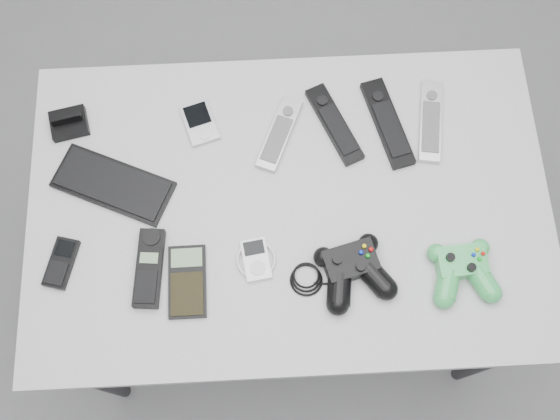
{
  "coord_description": "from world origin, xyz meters",
  "views": [
    {
      "loc": [
        0.03,
        -0.44,
        2.08
      ],
      "look_at": [
        0.05,
        0.02,
        0.77
      ],
      "focal_mm": 42.0,
      "sensor_mm": 36.0,
      "label": 1
    }
  ],
  "objects_px": {
    "calculator": "(187,281)",
    "desk": "(289,214)",
    "controller_green": "(463,269)",
    "remote_silver_b": "(430,121)",
    "cordless_handset": "(149,268)",
    "pda_keyboard": "(113,184)",
    "mp3_player": "(256,260)",
    "remote_black_a": "(334,124)",
    "remote_silver_a": "(279,133)",
    "pda": "(200,123)",
    "mobile_phone": "(61,263)",
    "remote_black_b": "(387,123)",
    "controller_black": "(353,269)"
  },
  "relations": [
    {
      "from": "remote_silver_a",
      "to": "controller_green",
      "type": "xyz_separation_m",
      "value": [
        0.36,
        -0.33,
        0.01
      ]
    },
    {
      "from": "desk",
      "to": "remote_silver_a",
      "type": "height_order",
      "value": "remote_silver_a"
    },
    {
      "from": "pda_keyboard",
      "to": "calculator",
      "type": "xyz_separation_m",
      "value": [
        0.16,
        -0.22,
        -0.0
      ]
    },
    {
      "from": "desk",
      "to": "controller_black",
      "type": "distance_m",
      "value": 0.22
    },
    {
      "from": "pda",
      "to": "calculator",
      "type": "height_order",
      "value": "same"
    },
    {
      "from": "cordless_handset",
      "to": "calculator",
      "type": "height_order",
      "value": "cordless_handset"
    },
    {
      "from": "remote_black_b",
      "to": "mobile_phone",
      "type": "relative_size",
      "value": 2.05
    },
    {
      "from": "pda_keyboard",
      "to": "controller_black",
      "type": "relative_size",
      "value": 0.99
    },
    {
      "from": "desk",
      "to": "mp3_player",
      "type": "distance_m",
      "value": 0.16
    },
    {
      "from": "pda",
      "to": "desk",
      "type": "bearing_deg",
      "value": -63.43
    },
    {
      "from": "remote_silver_a",
      "to": "cordless_handset",
      "type": "height_order",
      "value": "cordless_handset"
    },
    {
      "from": "remote_silver_b",
      "to": "mp3_player",
      "type": "distance_m",
      "value": 0.5
    },
    {
      "from": "cordless_handset",
      "to": "remote_silver_b",
      "type": "bearing_deg",
      "value": 31.24
    },
    {
      "from": "calculator",
      "to": "remote_black_a",
      "type": "bearing_deg",
      "value": 45.73
    },
    {
      "from": "remote_silver_b",
      "to": "pda",
      "type": "bearing_deg",
      "value": -173.31
    },
    {
      "from": "controller_black",
      "to": "controller_green",
      "type": "relative_size",
      "value": 1.71
    },
    {
      "from": "controller_green",
      "to": "remote_silver_a",
      "type": "bearing_deg",
      "value": 133.4
    },
    {
      "from": "mobile_phone",
      "to": "cordless_handset",
      "type": "height_order",
      "value": "cordless_handset"
    },
    {
      "from": "pda_keyboard",
      "to": "mp3_player",
      "type": "height_order",
      "value": "same"
    },
    {
      "from": "pda",
      "to": "mobile_phone",
      "type": "height_order",
      "value": "mobile_phone"
    },
    {
      "from": "calculator",
      "to": "desk",
      "type": "bearing_deg",
      "value": 35.94
    },
    {
      "from": "pda",
      "to": "remote_silver_a",
      "type": "distance_m",
      "value": 0.18
    },
    {
      "from": "remote_silver_b",
      "to": "cordless_handset",
      "type": "height_order",
      "value": "cordless_handset"
    },
    {
      "from": "cordless_handset",
      "to": "remote_silver_a",
      "type": "bearing_deg",
      "value": 50.91
    },
    {
      "from": "mobile_phone",
      "to": "controller_green",
      "type": "distance_m",
      "value": 0.83
    },
    {
      "from": "calculator",
      "to": "cordless_handset",
      "type": "bearing_deg",
      "value": 157.92
    },
    {
      "from": "pda",
      "to": "mobile_phone",
      "type": "xyz_separation_m",
      "value": [
        -0.29,
        -0.31,
        0.0
      ]
    },
    {
      "from": "desk",
      "to": "mobile_phone",
      "type": "relative_size",
      "value": 10.56
    },
    {
      "from": "calculator",
      "to": "controller_black",
      "type": "distance_m",
      "value": 0.34
    },
    {
      "from": "pda",
      "to": "calculator",
      "type": "relative_size",
      "value": 0.66
    },
    {
      "from": "pda_keyboard",
      "to": "controller_green",
      "type": "distance_m",
      "value": 0.76
    },
    {
      "from": "pda_keyboard",
      "to": "remote_black_a",
      "type": "bearing_deg",
      "value": 38.17
    },
    {
      "from": "desk",
      "to": "cordless_handset",
      "type": "bearing_deg",
      "value": -156.31
    },
    {
      "from": "pda_keyboard",
      "to": "remote_black_b",
      "type": "bearing_deg",
      "value": 35.25
    },
    {
      "from": "mobile_phone",
      "to": "cordless_handset",
      "type": "xyz_separation_m",
      "value": [
        0.18,
        -0.02,
        0.0
      ]
    },
    {
      "from": "desk",
      "to": "pda_keyboard",
      "type": "bearing_deg",
      "value": 170.74
    },
    {
      "from": "remote_silver_b",
      "to": "remote_black_a",
      "type": "bearing_deg",
      "value": -171.82
    },
    {
      "from": "remote_black_a",
      "to": "cordless_handset",
      "type": "relative_size",
      "value": 1.22
    },
    {
      "from": "remote_silver_b",
      "to": "mobile_phone",
      "type": "distance_m",
      "value": 0.86
    },
    {
      "from": "desk",
      "to": "remote_silver_a",
      "type": "bearing_deg",
      "value": 94.59
    },
    {
      "from": "remote_silver_b",
      "to": "controller_black",
      "type": "distance_m",
      "value": 0.39
    },
    {
      "from": "remote_black_b",
      "to": "remote_silver_b",
      "type": "relative_size",
      "value": 1.09
    },
    {
      "from": "remote_silver_b",
      "to": "controller_green",
      "type": "relative_size",
      "value": 1.34
    },
    {
      "from": "controller_green",
      "to": "remote_silver_b",
      "type": "bearing_deg",
      "value": 89.32
    },
    {
      "from": "pda",
      "to": "remote_silver_a",
      "type": "bearing_deg",
      "value": -28.27
    },
    {
      "from": "pda_keyboard",
      "to": "controller_black",
      "type": "distance_m",
      "value": 0.55
    },
    {
      "from": "pda",
      "to": "controller_black",
      "type": "relative_size",
      "value": 0.39
    },
    {
      "from": "remote_silver_b",
      "to": "controller_green",
      "type": "bearing_deg",
      "value": -77.78
    },
    {
      "from": "mp3_player",
      "to": "controller_black",
      "type": "bearing_deg",
      "value": -18.19
    },
    {
      "from": "desk",
      "to": "pda_keyboard",
      "type": "distance_m",
      "value": 0.39
    }
  ]
}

